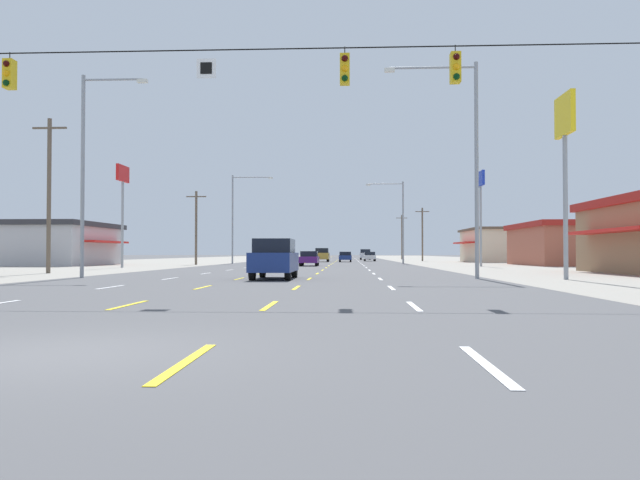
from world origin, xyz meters
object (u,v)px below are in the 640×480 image
object	(u,v)px
sedan_inner_right_farthest	(347,256)
pole_sign_left_row_1	(123,189)
sedan_center_turn_near	(309,258)
streetlight_left_row_0	(88,163)
sedan_inner_right_mid	(345,257)
streetlight_left_row_1	(237,212)
sedan_far_right_far	(370,256)
suv_center_turn_nearest	(275,258)
streetlight_right_row_0	(467,153)
suv_far_right_farther	(365,254)
pole_sign_right_row_1	(481,193)
pole_sign_right_row_0	(565,137)
streetlight_right_row_1	(399,216)
suv_center_turn_midfar	(322,255)

from	to	relation	value
sedan_inner_right_farthest	pole_sign_left_row_1	xyz separation A→B (m)	(-19.50, -71.66, 6.16)
sedan_center_turn_near	streetlight_left_row_0	bearing A→B (deg)	-108.63
sedan_inner_right_mid	streetlight_left_row_1	bearing A→B (deg)	-130.85
sedan_center_turn_near	sedan_far_right_far	world-z (taller)	same
sedan_center_turn_near	streetlight_left_row_1	world-z (taller)	streetlight_left_row_1
suv_center_turn_nearest	streetlight_left_row_1	world-z (taller)	streetlight_left_row_1
streetlight_left_row_1	streetlight_right_row_0	bearing A→B (deg)	-64.32
suv_far_right_farther	streetlight_right_row_0	size ratio (longest dim) A/B	0.45
suv_center_turn_nearest	sedan_far_right_far	world-z (taller)	suv_center_turn_nearest
suv_center_turn_nearest	sedan_inner_right_farthest	world-z (taller)	suv_center_turn_nearest
pole_sign_right_row_1	streetlight_left_row_1	world-z (taller)	streetlight_left_row_1
pole_sign_right_row_0	pole_sign_right_row_1	xyz separation A→B (m)	(2.16, 28.23, 0.13)
sedan_center_turn_near	sedan_inner_right_farthest	xyz separation A→B (m)	(3.64, 63.77, 0.00)
streetlight_left_row_1	streetlight_right_row_1	size ratio (longest dim) A/B	1.09
pole_sign_left_row_1	streetlight_left_row_0	xyz separation A→B (m)	(6.20, -20.78, -0.91)
suv_center_turn_midfar	pole_sign_right_row_0	xyz separation A→B (m)	(14.28, -56.68, 5.89)
pole_sign_right_row_0	streetlight_right_row_1	bearing A→B (deg)	96.26
pole_sign_right_row_1	suv_center_turn_midfar	bearing A→B (deg)	120.03
suv_center_turn_midfar	streetlight_left_row_0	size ratio (longest dim) A/B	0.46
streetlight_left_row_0	sedan_far_right_far	bearing A→B (deg)	75.13
pole_sign_left_row_1	streetlight_right_row_1	distance (m)	32.26
suv_center_turn_nearest	pole_sign_right_row_0	world-z (taller)	pole_sign_right_row_0
streetlight_right_row_0	streetlight_right_row_1	xyz separation A→B (m)	(-0.00, 40.20, -0.68)
pole_sign_right_row_1	streetlight_left_row_1	distance (m)	29.05
pole_sign_right_row_0	streetlight_left_row_1	bearing A→B (deg)	120.07
suv_far_right_farther	sedan_center_turn_near	bearing A→B (deg)	-97.48
streetlight_right_row_0	suv_far_right_farther	bearing A→B (deg)	91.93
pole_sign_right_row_0	streetlight_left_row_0	distance (m)	24.09
sedan_inner_right_mid	pole_sign_left_row_1	distance (m)	39.86
suv_center_turn_nearest	streetlight_left_row_0	world-z (taller)	streetlight_left_row_0
suv_center_turn_nearest	pole_sign_right_row_1	world-z (taller)	pole_sign_right_row_1
streetlight_left_row_0	pole_sign_right_row_0	bearing A→B (deg)	-2.30
suv_center_turn_midfar	streetlight_right_row_1	size ratio (longest dim) A/B	0.50
sedan_center_turn_near	sedan_inner_right_farthest	size ratio (longest dim) A/B	1.00
suv_center_turn_nearest	sedan_far_right_far	bearing A→B (deg)	83.78
sedan_inner_right_farthest	streetlight_left_row_1	size ratio (longest dim) A/B	0.42
suv_far_right_farther	streetlight_right_row_0	distance (m)	82.94
streetlight_left_row_0	streetlight_right_row_0	bearing A→B (deg)	0.00
sedan_inner_right_mid	pole_sign_right_row_0	xyz separation A→B (m)	(10.94, -56.08, 6.16)
sedan_inner_right_farthest	streetlight_left_row_0	size ratio (longest dim) A/B	0.43
sedan_inner_right_farthest	sedan_inner_right_mid	bearing A→B (deg)	-90.29
suv_center_turn_nearest	suv_center_turn_midfar	distance (m)	56.62
streetlight_left_row_0	streetlight_right_row_0	distance (m)	19.54
pole_sign_right_row_1	streetlight_right_row_1	distance (m)	14.62
sedan_far_right_far	suv_far_right_farther	bearing A→B (deg)	90.46
sedan_inner_right_mid	streetlight_left_row_0	size ratio (longest dim) A/B	0.43
pole_sign_left_row_1	streetlight_right_row_1	xyz separation A→B (m)	(25.73, 19.42, -1.24)
suv_center_turn_midfar	pole_sign_left_row_1	size ratio (longest dim) A/B	0.55
pole_sign_right_row_0	streetlight_left_row_1	size ratio (longest dim) A/B	0.85
pole_sign_right_row_0	sedan_center_turn_near	bearing A→B (deg)	115.90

